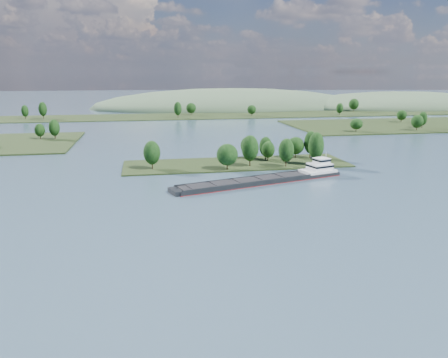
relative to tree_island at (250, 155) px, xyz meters
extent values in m
plane|color=#314455|center=(-5.89, -58.51, -4.29)|extent=(1800.00, 1800.00, 0.00)
cube|color=black|center=(-5.89, 1.49, -4.29)|extent=(100.00, 30.00, 1.20)
cylinder|color=black|center=(13.66, -9.22, -1.69)|extent=(0.50, 0.50, 4.00)
ellipsoid|color=black|center=(13.66, -9.22, 3.40)|extent=(6.72, 6.72, 10.30)
cylinder|color=black|center=(1.92, 12.31, -2.01)|extent=(0.50, 0.50, 3.37)
ellipsoid|color=black|center=(1.92, 12.31, 2.28)|extent=(7.26, 7.26, 8.66)
cylinder|color=black|center=(-1.40, -5.30, -1.49)|extent=(0.50, 0.50, 4.41)
ellipsoid|color=black|center=(-1.40, -5.30, 4.11)|extent=(7.52, 7.52, 11.33)
cylinder|color=black|center=(9.33, 3.89, -2.20)|extent=(0.50, 0.50, 2.99)
ellipsoid|color=black|center=(9.33, 3.89, 1.61)|extent=(6.15, 6.15, 7.69)
cylinder|color=black|center=(-12.42, -10.40, -1.92)|extent=(0.50, 0.50, 3.55)
ellipsoid|color=black|center=(-12.42, -10.40, 2.59)|extent=(9.06, 9.06, 9.12)
cylinder|color=black|center=(-43.33, -3.82, -1.72)|extent=(0.50, 0.50, 3.94)
ellipsoid|color=black|center=(-43.33, -3.82, 3.29)|extent=(7.16, 7.16, 10.13)
cylinder|color=black|center=(8.83, 6.34, -1.91)|extent=(0.50, 0.50, 3.56)
ellipsoid|color=black|center=(8.83, 6.34, 2.62)|extent=(5.92, 5.92, 9.16)
cylinder|color=black|center=(31.19, 7.69, -1.60)|extent=(0.50, 0.50, 4.19)
ellipsoid|color=black|center=(31.19, 7.69, 3.72)|extent=(6.02, 6.02, 10.76)
cylinder|color=black|center=(27.49, -8.34, -1.32)|extent=(0.50, 0.50, 4.74)
ellipsoid|color=black|center=(27.49, -8.34, 4.71)|extent=(6.81, 6.81, 12.20)
cylinder|color=black|center=(24.45, 9.22, -2.07)|extent=(0.50, 0.50, 3.25)
ellipsoid|color=black|center=(24.45, 9.22, 2.07)|extent=(8.07, 8.07, 8.36)
cylinder|color=black|center=(-99.59, 90.88, -1.54)|extent=(0.50, 0.50, 3.91)
ellipsoid|color=black|center=(-99.59, 90.88, 3.43)|extent=(6.55, 6.55, 10.04)
cylinder|color=black|center=(-108.38, 92.72, -1.96)|extent=(0.50, 0.50, 3.06)
ellipsoid|color=black|center=(-108.38, 92.72, 1.93)|extent=(6.10, 6.10, 7.88)
cylinder|color=black|center=(96.22, 89.85, -2.04)|extent=(0.50, 0.50, 2.90)
ellipsoid|color=black|center=(96.22, 89.85, 1.65)|extent=(8.50, 8.50, 7.47)
cylinder|color=black|center=(140.74, 88.23, -1.73)|extent=(0.50, 0.50, 3.52)
ellipsoid|color=black|center=(140.74, 88.23, 2.74)|extent=(8.36, 8.36, 9.04)
cylinder|color=black|center=(152.79, 99.78, -1.57)|extent=(0.50, 0.50, 3.84)
ellipsoid|color=black|center=(152.79, 99.78, 3.30)|extent=(6.19, 6.19, 9.86)
cylinder|color=black|center=(159.44, 137.12, -1.89)|extent=(0.50, 0.50, 3.21)
ellipsoid|color=black|center=(159.44, 137.12, 2.20)|extent=(8.03, 8.03, 8.26)
cube|color=black|center=(-5.89, 221.49, -4.29)|extent=(900.00, 60.00, 1.20)
cylinder|color=black|center=(-146.96, 217.89, -1.70)|extent=(0.50, 0.50, 3.98)
ellipsoid|color=black|center=(-146.96, 217.89, 3.36)|extent=(6.08, 6.08, 10.24)
cylinder|color=black|center=(136.25, 202.77, -1.82)|extent=(0.50, 0.50, 3.74)
ellipsoid|color=black|center=(136.25, 202.77, 2.93)|extent=(6.61, 6.61, 9.61)
cylinder|color=black|center=(-2.01, 226.76, -1.79)|extent=(0.50, 0.50, 3.80)
ellipsoid|color=black|center=(-2.01, 226.76, 3.04)|extent=(9.22, 9.22, 9.78)
cylinder|color=black|center=(166.52, 235.12, -1.51)|extent=(0.50, 0.50, 4.35)
ellipsoid|color=black|center=(166.52, 235.12, 4.02)|extent=(10.10, 10.10, 11.20)
cylinder|color=black|center=(-132.34, 218.23, -1.30)|extent=(0.50, 0.50, 4.78)
ellipsoid|color=black|center=(-132.34, 218.23, 4.78)|extent=(7.13, 7.13, 12.30)
cylinder|color=black|center=(52.81, 211.13, -2.06)|extent=(0.50, 0.50, 3.27)
ellipsoid|color=black|center=(52.81, 211.13, 2.10)|extent=(8.33, 8.33, 8.41)
cylinder|color=black|center=(-16.31, 203.24, -1.34)|extent=(0.50, 0.50, 4.70)
ellipsoid|color=black|center=(-16.31, 203.24, 4.63)|extent=(6.92, 6.92, 12.08)
ellipsoid|color=#435C3F|center=(254.11, 291.49, -4.29)|extent=(260.00, 140.00, 36.00)
ellipsoid|color=#435C3F|center=(54.11, 321.49, -4.29)|extent=(320.00, 160.00, 44.00)
cube|color=black|center=(-3.53, -32.60, -3.86)|extent=(67.85, 27.67, 1.88)
cube|color=maroon|center=(-3.53, -32.60, -4.25)|extent=(68.06, 27.88, 0.21)
cube|color=black|center=(-11.26, -30.54, -2.67)|extent=(50.79, 15.43, 0.68)
cube|color=black|center=(-8.88, -38.55, -2.67)|extent=(50.79, 15.43, 0.68)
cube|color=black|center=(-10.07, -34.55, -2.80)|extent=(51.25, 21.98, 0.26)
cube|color=black|center=(-28.06, -39.91, -2.54)|extent=(9.36, 8.90, 0.30)
cube|color=black|center=(-19.06, -37.23, -2.54)|extent=(9.36, 8.90, 0.30)
cube|color=black|center=(-10.07, -34.55, -2.54)|extent=(9.36, 8.90, 0.30)
cube|color=black|center=(-1.08, -31.87, -2.54)|extent=(9.36, 8.90, 0.30)
cube|color=black|center=(7.92, -29.19, -2.54)|extent=(9.36, 8.90, 0.30)
cube|color=black|center=(-36.64, -42.47, -3.52)|extent=(4.65, 8.09, 1.71)
cylinder|color=black|center=(-35.82, -42.22, -2.33)|extent=(0.25, 0.25, 1.88)
cube|color=white|center=(21.82, -25.05, -2.41)|extent=(15.42, 11.75, 1.02)
cube|color=white|center=(22.64, -24.80, -0.71)|extent=(10.13, 8.98, 2.56)
cube|color=black|center=(22.64, -24.80, -0.37)|extent=(10.34, 9.19, 0.77)
cube|color=white|center=(23.45, -24.56, 1.51)|extent=(6.37, 6.37, 1.88)
cube|color=black|center=(23.45, -24.56, 1.85)|extent=(6.58, 6.58, 0.68)
cube|color=white|center=(23.45, -24.56, 2.53)|extent=(6.79, 6.79, 0.17)
cylinder|color=white|center=(25.50, -23.95, 3.56)|extent=(0.21, 0.21, 2.22)
cylinder|color=black|center=(19.45, -23.08, 2.70)|extent=(0.53, 0.53, 1.02)
camera|label=1|loc=(-45.87, -186.23, 36.16)|focal=35.00mm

